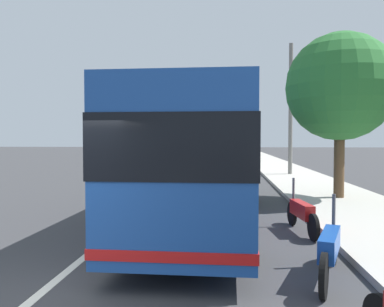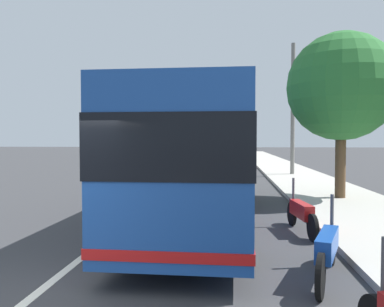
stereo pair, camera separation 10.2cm
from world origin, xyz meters
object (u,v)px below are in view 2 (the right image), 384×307
at_px(coach_bus, 200,155).
at_px(motorcycle_angled, 327,249).
at_px(car_far_distant, 168,157).
at_px(roadside_tree_mid_block, 341,87).
at_px(car_behind_bus, 152,164).
at_px(motorcycle_by_tree, 301,213).
at_px(utility_pole, 293,110).
at_px(car_ahead_same_lane, 226,154).
at_px(car_side_street, 228,152).

xyz_separation_m(coach_bus, motorcycle_angled, (-4.16, -2.36, -1.32)).
height_order(coach_bus, motorcycle_angled, coach_bus).
relative_size(car_far_distant, roadside_tree_mid_block, 0.78).
bearing_deg(car_behind_bus, motorcycle_by_tree, 25.04).
relative_size(motorcycle_by_tree, utility_pole, 0.27).
bearing_deg(motorcycle_angled, car_far_distant, 34.26).
height_order(motorcycle_by_tree, roadside_tree_mid_block, roadside_tree_mid_block).
relative_size(car_ahead_same_lane, car_side_street, 0.89).
distance_m(car_far_distant, roadside_tree_mid_block, 20.74).
xyz_separation_m(coach_bus, car_behind_bus, (13.19, 4.05, -1.10)).
distance_m(car_ahead_same_lane, car_side_street, 5.41).
distance_m(car_behind_bus, car_ahead_same_lane, 19.01).
bearing_deg(utility_pole, roadside_tree_mid_block, -178.83).
relative_size(motorcycle_angled, car_side_street, 0.47).
bearing_deg(motorcycle_by_tree, car_behind_bus, 17.19).
bearing_deg(motorcycle_by_tree, motorcycle_angled, 169.62).
height_order(coach_bus, car_ahead_same_lane, coach_bus).
bearing_deg(car_ahead_same_lane, motorcycle_angled, 179.01).
xyz_separation_m(car_side_street, utility_pole, (-23.62, -4.07, 3.34)).
height_order(motorcycle_by_tree, car_behind_bus, car_behind_bus).
bearing_deg(coach_bus, motorcycle_angled, -149.78).
relative_size(motorcycle_by_tree, car_far_distant, 0.46).
relative_size(motorcycle_angled, motorcycle_by_tree, 1.02).
bearing_deg(car_side_street, car_ahead_same_lane, 175.71).
bearing_deg(motorcycle_by_tree, car_side_street, -4.55).
xyz_separation_m(motorcycle_by_tree, car_behind_bus, (14.23, 6.57, 0.24)).
relative_size(car_behind_bus, car_side_street, 0.85).
bearing_deg(motorcycle_by_tree, car_ahead_same_lane, -3.72).
relative_size(motorcycle_angled, utility_pole, 0.27).
bearing_deg(motorcycle_angled, car_behind_bus, 39.86).
distance_m(coach_bus, roadside_tree_mid_block, 6.56).
relative_size(car_ahead_same_lane, car_far_distant, 0.89).
xyz_separation_m(car_behind_bus, car_far_distant, (8.92, 0.47, 0.02)).
relative_size(coach_bus, car_side_street, 2.20).
xyz_separation_m(motorcycle_by_tree, roadside_tree_mid_block, (4.92, -2.25, 3.65)).
xyz_separation_m(motorcycle_angled, car_behind_bus, (17.35, 6.41, 0.22)).
bearing_deg(coach_bus, roadside_tree_mid_block, -50.24).
distance_m(motorcycle_by_tree, car_behind_bus, 15.68).
xyz_separation_m(motorcycle_angled, car_ahead_same_lane, (35.86, 2.05, 0.22)).
relative_size(car_behind_bus, utility_pole, 0.50).
xyz_separation_m(motorcycle_by_tree, car_side_street, (38.14, 2.02, 0.23)).
height_order(motorcycle_by_tree, utility_pole, utility_pole).
relative_size(coach_bus, utility_pole, 1.30).
bearing_deg(motorcycle_angled, roadside_tree_mid_block, 2.94).
xyz_separation_m(roadside_tree_mid_block, utility_pole, (9.59, 0.20, -0.08)).
relative_size(motorcycle_angled, roadside_tree_mid_block, 0.37).
height_order(motorcycle_angled, car_ahead_same_lane, car_ahead_same_lane).
distance_m(motorcycle_angled, car_far_distant, 27.16).
distance_m(car_side_street, roadside_tree_mid_block, 33.67).
relative_size(car_side_street, utility_pole, 0.59).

